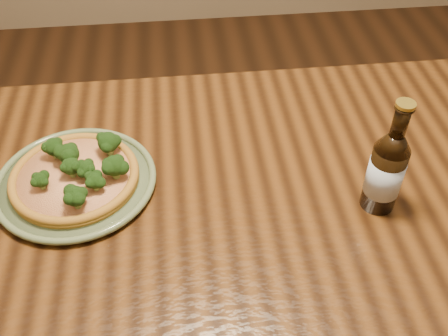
{
  "coord_description": "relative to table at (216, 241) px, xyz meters",
  "views": [
    {
      "loc": [
        -0.06,
        -0.55,
        1.48
      ],
      "look_at": [
        0.02,
        0.14,
        0.82
      ],
      "focal_mm": 42.0,
      "sensor_mm": 36.0,
      "label": 1
    }
  ],
  "objects": [
    {
      "name": "table",
      "position": [
        0.0,
        0.0,
        0.0
      ],
      "size": [
        1.6,
        0.9,
        0.75
      ],
      "color": "#45270E",
      "rests_on": "ground"
    },
    {
      "name": "plate",
      "position": [
        -0.26,
        0.09,
        0.1
      ],
      "size": [
        0.31,
        0.31,
        0.02
      ],
      "rotation": [
        0.0,
        0.0,
        -0.21
      ],
      "color": "#5C6C4B",
      "rests_on": "table"
    },
    {
      "name": "pizza",
      "position": [
        -0.26,
        0.09,
        0.12
      ],
      "size": [
        0.25,
        0.25,
        0.07
      ],
      "rotation": [
        0.0,
        0.0,
        0.24
      ],
      "color": "#9E6E23",
      "rests_on": "plate"
    },
    {
      "name": "beer_bottle",
      "position": [
        0.3,
        -0.02,
        0.18
      ],
      "size": [
        0.06,
        0.06,
        0.24
      ],
      "rotation": [
        0.0,
        0.0,
        -0.09
      ],
      "color": "black",
      "rests_on": "table"
    }
  ]
}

